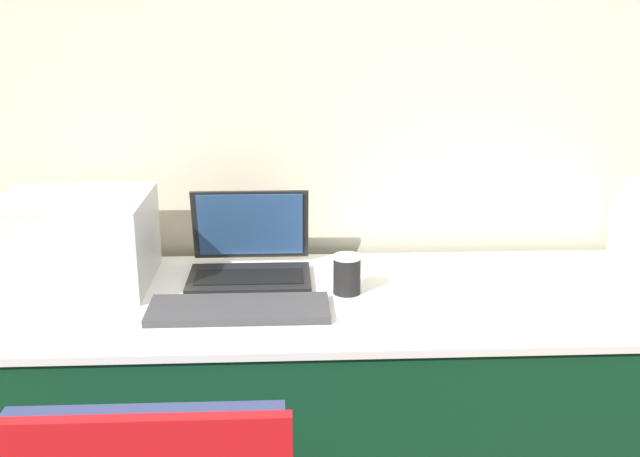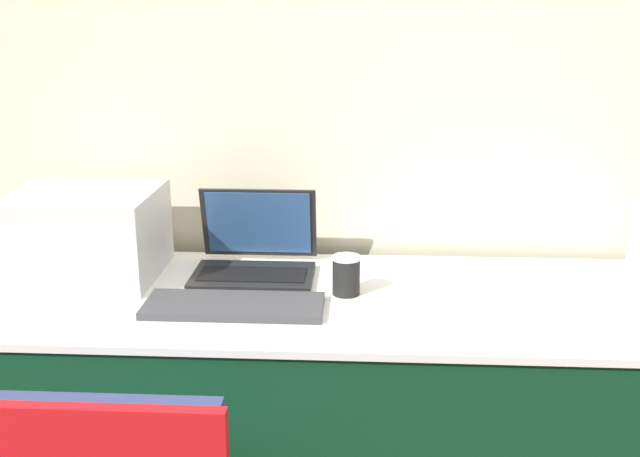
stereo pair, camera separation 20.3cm
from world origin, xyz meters
name	(u,v)px [view 2 (the right image)]	position (x,y,z in m)	size (l,w,h in m)	color
wall_back	(355,74)	(0.00, 0.78, 1.30)	(8.00, 0.05, 2.60)	beige
table	(349,416)	(0.00, 0.35, 0.37)	(2.12, 0.72, 0.74)	#0C381E
printer	(86,231)	(-0.77, 0.47, 0.88)	(0.41, 0.37, 0.25)	silver
laptop_left	(255,256)	(-0.28, 0.52, 0.79)	(0.35, 0.30, 0.24)	black
external_keyboard	(234,306)	(-0.30, 0.23, 0.75)	(0.47, 0.18, 0.02)	#3D3D42
coffee_cup	(346,275)	(-0.01, 0.36, 0.79)	(0.08, 0.08, 0.11)	black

